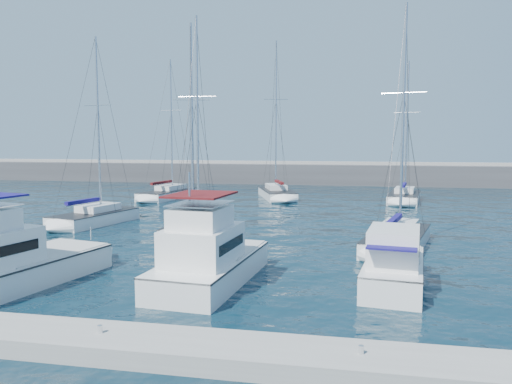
% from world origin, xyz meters
% --- Properties ---
extents(ground, '(220.00, 220.00, 0.00)m').
position_xyz_m(ground, '(0.00, 0.00, 0.00)').
color(ground, black).
rests_on(ground, ground).
extents(breakwater, '(160.00, 6.00, 4.45)m').
position_xyz_m(breakwater, '(0.00, 52.00, 1.05)').
color(breakwater, '#424244').
rests_on(breakwater, ground).
extents(dock, '(40.00, 2.20, 0.60)m').
position_xyz_m(dock, '(0.00, -11.00, 0.30)').
color(dock, gray).
rests_on(dock, ground).
extents(dock_cleat_centre, '(0.16, 0.16, 0.25)m').
position_xyz_m(dock_cleat_centre, '(0.00, -11.00, 0.72)').
color(dock_cleat_centre, silver).
rests_on(dock_cleat_centre, dock).
extents(dock_cleat_near_stbd, '(0.16, 0.16, 0.25)m').
position_xyz_m(dock_cleat_near_stbd, '(8.00, -11.00, 0.72)').
color(dock_cleat_near_stbd, silver).
rests_on(dock_cleat_near_stbd, dock).
extents(motor_yacht_stbd_inner, '(3.99, 8.65, 4.69)m').
position_xyz_m(motor_yacht_stbd_inner, '(1.21, -3.26, 1.13)').
color(motor_yacht_stbd_inner, white).
rests_on(motor_yacht_stbd_inner, ground).
extents(motor_yacht_stbd_outer, '(3.36, 7.03, 3.20)m').
position_xyz_m(motor_yacht_stbd_outer, '(9.55, -2.13, 0.94)').
color(motor_yacht_stbd_outer, white).
rests_on(motor_yacht_stbd_outer, ground).
extents(sailboat_mid_a, '(4.68, 7.99, 15.04)m').
position_xyz_m(sailboat_mid_a, '(-12.46, 11.16, 0.53)').
color(sailboat_mid_a, white).
rests_on(sailboat_mid_a, ground).
extents(sailboat_mid_b, '(3.29, 7.22, 15.44)m').
position_xyz_m(sailboat_mid_b, '(-3.05, 8.03, 0.54)').
color(sailboat_mid_b, white).
rests_on(sailboat_mid_b, ground).
extents(sailboat_mid_c, '(4.68, 7.31, 15.26)m').
position_xyz_m(sailboat_mid_c, '(-3.69, 9.25, 0.55)').
color(sailboat_mid_c, white).
rests_on(sailboat_mid_c, ground).
extents(sailboat_mid_e, '(5.00, 9.13, 15.25)m').
position_xyz_m(sailboat_mid_e, '(10.42, 6.59, 0.52)').
color(sailboat_mid_e, white).
rests_on(sailboat_mid_e, ground).
extents(sailboat_back_a, '(4.62, 9.28, 16.11)m').
position_xyz_m(sailboat_back_a, '(-13.12, 28.98, 0.53)').
color(sailboat_back_a, white).
rests_on(sailboat_back_a, ground).
extents(sailboat_back_b, '(5.88, 9.56, 18.32)m').
position_xyz_m(sailboat_back_b, '(-1.03, 31.97, 0.55)').
color(sailboat_back_b, white).
rests_on(sailboat_back_b, ground).
extents(sailboat_back_c, '(4.31, 8.70, 15.45)m').
position_xyz_m(sailboat_back_c, '(13.11, 30.95, 0.53)').
color(sailboat_back_c, white).
rests_on(sailboat_back_c, ground).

